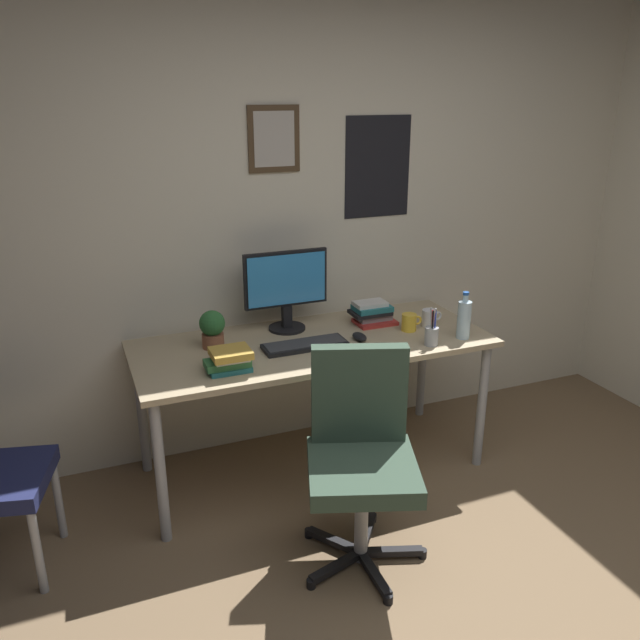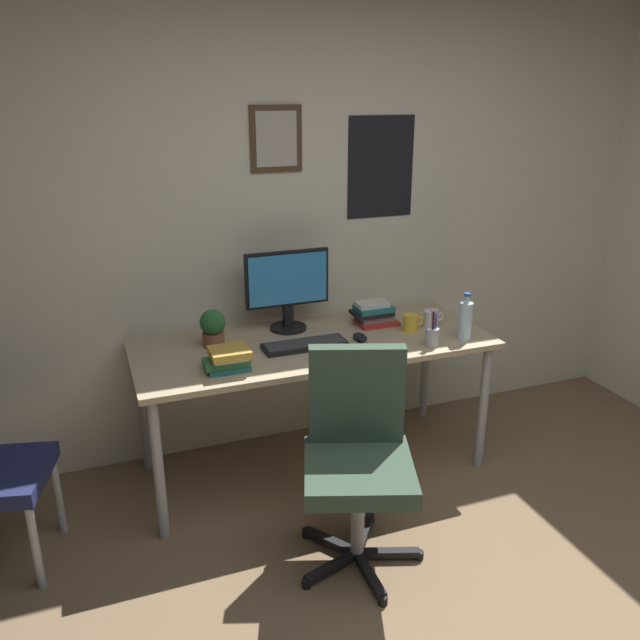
{
  "view_description": "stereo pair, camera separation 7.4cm",
  "coord_description": "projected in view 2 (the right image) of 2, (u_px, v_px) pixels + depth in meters",
  "views": [
    {
      "loc": [
        -1.29,
        -1.21,
        1.99
      ],
      "look_at": [
        -0.16,
        1.59,
        0.9
      ],
      "focal_mm": 36.25,
      "sensor_mm": 36.0,
      "label": 1
    },
    {
      "loc": [
        -1.22,
        -1.24,
        1.99
      ],
      "look_at": [
        -0.16,
        1.59,
        0.9
      ],
      "focal_mm": 36.25,
      "sensor_mm": 36.0,
      "label": 2
    }
  ],
  "objects": [
    {
      "name": "coffee_mug_near",
      "position": [
        431.0,
        319.0,
        3.54
      ],
      "size": [
        0.12,
        0.08,
        0.09
      ],
      "color": "white",
      "rests_on": "desk"
    },
    {
      "name": "desk",
      "position": [
        313.0,
        354.0,
        3.38
      ],
      "size": [
        1.85,
        0.75,
        0.75
      ],
      "color": "tan",
      "rests_on": "ground_plane"
    },
    {
      "name": "book_stack_left",
      "position": [
        228.0,
        359.0,
        2.99
      ],
      "size": [
        0.21,
        0.16,
        0.11
      ],
      "color": "#26727A",
      "rests_on": "desk"
    },
    {
      "name": "water_bottle",
      "position": [
        465.0,
        320.0,
        3.34
      ],
      "size": [
        0.07,
        0.07,
        0.25
      ],
      "color": "silver",
      "rests_on": "desk"
    },
    {
      "name": "keyboard",
      "position": [
        305.0,
        345.0,
        3.27
      ],
      "size": [
        0.43,
        0.15,
        0.03
      ],
      "color": "black",
      "rests_on": "desk"
    },
    {
      "name": "wall_back",
      "position": [
        311.0,
        218.0,
        3.62
      ],
      "size": [
        4.4,
        0.1,
        2.6
      ],
      "color": "beige",
      "rests_on": "ground_plane"
    },
    {
      "name": "monitor",
      "position": [
        287.0,
        287.0,
        3.44
      ],
      "size": [
        0.46,
        0.2,
        0.43
      ],
      "color": "black",
      "rests_on": "desk"
    },
    {
      "name": "office_chair",
      "position": [
        358.0,
        448.0,
        2.79
      ],
      "size": [
        0.59,
        0.6,
        0.95
      ],
      "color": "#334738",
      "rests_on": "ground_plane"
    },
    {
      "name": "potted_plant",
      "position": [
        213.0,
        327.0,
        3.25
      ],
      "size": [
        0.13,
        0.13,
        0.2
      ],
      "color": "brown",
      "rests_on": "desk"
    },
    {
      "name": "book_stack_right",
      "position": [
        374.0,
        313.0,
        3.58
      ],
      "size": [
        0.24,
        0.17,
        0.12
      ],
      "color": "#B22D28",
      "rests_on": "desk"
    },
    {
      "name": "pen_cup",
      "position": [
        432.0,
        336.0,
        3.27
      ],
      "size": [
        0.07,
        0.07,
        0.2
      ],
      "color": "#9EA0A5",
      "rests_on": "desk"
    },
    {
      "name": "computer_mouse",
      "position": [
        360.0,
        337.0,
        3.36
      ],
      "size": [
        0.06,
        0.11,
        0.04
      ],
      "color": "black",
      "rests_on": "desk"
    },
    {
      "name": "coffee_mug_far",
      "position": [
        411.0,
        323.0,
        3.47
      ],
      "size": [
        0.12,
        0.08,
        0.09
      ],
      "color": "yellow",
      "rests_on": "desk"
    }
  ]
}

